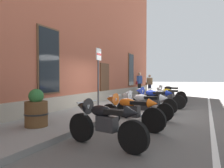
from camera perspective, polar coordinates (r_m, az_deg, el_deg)
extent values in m
plane|color=#565451|center=(9.39, 4.91, -7.25)|extent=(140.00, 140.00, 0.00)
cube|color=slate|center=(9.84, -1.87, -6.42)|extent=(29.94, 2.44, 0.14)
cube|color=silver|center=(8.89, 25.00, -7.87)|extent=(29.94, 0.12, 0.01)
cube|color=brown|center=(13.04, -21.55, 18.54)|extent=(23.94, 6.80, 10.53)
cube|color=gray|center=(10.37, -7.78, -4.46)|extent=(23.94, 0.10, 0.70)
cube|color=#513823|center=(8.41, -16.60, 6.01)|extent=(1.22, 0.06, 2.52)
cube|color=black|center=(8.39, -16.44, 6.02)|extent=(1.10, 0.03, 2.40)
cube|color=#472B19|center=(12.42, -2.01, 0.26)|extent=(1.10, 0.08, 2.30)
cube|color=#513823|center=(16.87, 5.11, 3.84)|extent=(1.22, 0.06, 2.52)
cube|color=black|center=(16.86, 5.21, 3.85)|extent=(1.10, 0.03, 2.40)
cylinder|color=black|center=(4.97, -8.25, -11.46)|extent=(0.25, 0.66, 0.65)
cylinder|color=black|center=(4.17, 5.75, -14.00)|extent=(0.25, 0.66, 0.65)
cylinder|color=silver|center=(4.85, -7.40, -8.89)|extent=(0.13, 0.31, 0.61)
cube|color=#28282B|center=(4.46, -1.38, -10.57)|extent=(0.30, 0.48, 0.32)
ellipsoid|color=black|center=(4.51, -2.92, -7.23)|extent=(0.36, 0.56, 0.24)
cube|color=black|center=(4.28, 1.10, -7.56)|extent=(0.31, 0.51, 0.10)
cylinder|color=silver|center=(4.74, -6.71, -4.73)|extent=(0.61, 0.16, 0.04)
cylinder|color=silver|center=(4.42, 2.76, -12.42)|extent=(0.18, 0.46, 0.09)
cone|color=black|center=(4.84, -7.85, -5.79)|extent=(0.42, 0.41, 0.36)
cone|color=black|center=(4.08, 5.52, -7.75)|extent=(0.29, 0.30, 0.24)
cylinder|color=black|center=(6.46, -0.57, -8.30)|extent=(0.25, 0.68, 0.67)
cylinder|color=black|center=(5.77, 11.14, -9.54)|extent=(0.25, 0.68, 0.67)
cylinder|color=silver|center=(6.37, 0.16, -6.32)|extent=(0.13, 0.30, 0.60)
cube|color=#28282B|center=(6.03, 5.36, -7.30)|extent=(0.30, 0.47, 0.32)
ellipsoid|color=orange|center=(6.07, 4.13, -4.97)|extent=(0.35, 0.56, 0.24)
cube|color=black|center=(5.89, 7.32, -5.09)|extent=(0.31, 0.51, 0.10)
cylinder|color=silver|center=(6.28, 0.76, -3.18)|extent=(0.62, 0.15, 0.04)
cylinder|color=silver|center=(6.02, 8.44, -8.58)|extent=(0.17, 0.46, 0.09)
cone|color=orange|center=(6.37, -0.21, -4.02)|extent=(0.42, 0.40, 0.36)
cone|color=orange|center=(5.71, 10.98, -5.11)|extent=(0.29, 0.30, 0.24)
cylinder|color=black|center=(7.88, 3.40, -6.74)|extent=(0.17, 0.61, 0.60)
cylinder|color=black|center=(7.37, 13.95, -7.38)|extent=(0.17, 0.61, 0.60)
cylinder|color=silver|center=(7.81, 4.06, -4.97)|extent=(0.10, 0.31, 0.63)
cube|color=#28282B|center=(7.55, 8.86, -5.75)|extent=(0.26, 0.46, 0.32)
ellipsoid|color=silver|center=(7.57, 7.80, -3.66)|extent=(0.31, 0.54, 0.24)
cube|color=black|center=(7.44, 10.53, -3.69)|extent=(0.26, 0.50, 0.10)
cylinder|color=silver|center=(7.74, 4.61, -2.28)|extent=(0.62, 0.09, 0.04)
cylinder|color=silver|center=(7.58, 11.31, -6.72)|extent=(0.13, 0.46, 0.09)
cone|color=silver|center=(7.80, 3.74, -2.98)|extent=(0.39, 0.37, 0.36)
cone|color=silver|center=(7.31, 13.83, -3.65)|extent=(0.26, 0.28, 0.24)
cylinder|color=black|center=(9.53, 7.06, -5.22)|extent=(0.30, 0.63, 0.63)
cylinder|color=black|center=(8.80, 15.27, -5.84)|extent=(0.30, 0.63, 0.63)
cylinder|color=silver|center=(9.45, 7.57, -3.60)|extent=(0.16, 0.33, 0.68)
cube|color=#28282B|center=(9.09, 11.28, -4.43)|extent=(0.34, 0.48, 0.32)
ellipsoid|color=#192D9E|center=(9.14, 10.47, -2.38)|extent=(0.40, 0.57, 0.24)
cube|color=black|center=(8.96, 12.57, -2.41)|extent=(0.35, 0.52, 0.10)
cylinder|color=silver|center=(9.38, 7.99, -1.22)|extent=(0.60, 0.21, 0.04)
cylinder|color=silver|center=(9.07, 13.31, -5.28)|extent=(0.22, 0.46, 0.09)
cone|color=#192D9E|center=(9.45, 7.33, -1.81)|extent=(0.44, 0.43, 0.36)
cone|color=#192D9E|center=(8.75, 15.18, -2.39)|extent=(0.30, 0.32, 0.24)
cylinder|color=black|center=(10.76, 9.56, -4.40)|extent=(0.21, 0.65, 0.64)
cylinder|color=black|center=(10.27, 17.48, -4.74)|extent=(0.21, 0.65, 0.64)
cylinder|color=silver|center=(10.70, 10.06, -3.15)|extent=(0.11, 0.31, 0.61)
cube|color=#28282B|center=(10.46, 13.69, -3.61)|extent=(0.28, 0.47, 0.32)
ellipsoid|color=slate|center=(10.49, 12.93, -2.22)|extent=(0.33, 0.55, 0.24)
cube|color=black|center=(10.37, 14.91, -2.22)|extent=(0.29, 0.51, 0.10)
cylinder|color=silver|center=(10.65, 10.47, -1.23)|extent=(0.62, 0.13, 0.04)
cylinder|color=silver|center=(10.49, 15.46, -4.32)|extent=(0.15, 0.46, 0.09)
sphere|color=silver|center=(10.68, 10.07, -1.60)|extent=(0.18, 0.18, 0.18)
cylinder|color=black|center=(12.51, 11.85, -3.61)|extent=(0.30, 0.63, 0.62)
cylinder|color=black|center=(11.86, 18.16, -3.95)|extent=(0.30, 0.63, 0.62)
cylinder|color=silver|center=(12.44, 12.26, -2.56)|extent=(0.15, 0.30, 0.60)
cube|color=#28282B|center=(12.13, 15.14, -2.95)|extent=(0.34, 0.49, 0.32)
ellipsoid|color=gold|center=(12.18, 14.51, -1.80)|extent=(0.40, 0.57, 0.24)
cube|color=black|center=(12.01, 16.14, -1.81)|extent=(0.35, 0.52, 0.10)
cylinder|color=silver|center=(12.38, 12.59, -0.94)|extent=(0.60, 0.22, 0.04)
cylinder|color=silver|center=(12.12, 16.66, -3.58)|extent=(0.22, 0.46, 0.09)
sphere|color=silver|center=(12.42, 12.27, -1.25)|extent=(0.18, 0.18, 0.18)
cylinder|color=black|center=(14.20, 12.49, -2.97)|extent=(0.28, 0.65, 0.64)
cylinder|color=black|center=(13.61, 18.02, -3.21)|extent=(0.28, 0.65, 0.64)
cylinder|color=silver|center=(14.14, 12.86, -1.90)|extent=(0.15, 0.33, 0.66)
cube|color=#28282B|center=(13.86, 15.39, -2.36)|extent=(0.33, 0.48, 0.32)
ellipsoid|color=black|center=(13.90, 14.83, -1.08)|extent=(0.39, 0.57, 0.24)
cube|color=black|center=(13.75, 16.28, -1.08)|extent=(0.34, 0.52, 0.10)
cylinder|color=silver|center=(14.09, 13.16, -0.34)|extent=(0.61, 0.20, 0.04)
cylinder|color=silver|center=(13.86, 16.72, -2.90)|extent=(0.20, 0.46, 0.09)
sphere|color=silver|center=(14.12, 12.87, -0.62)|extent=(0.18, 0.18, 0.18)
cylinder|color=black|center=(17.07, 7.60, -1.32)|extent=(0.14, 0.14, 0.87)
cylinder|color=black|center=(16.94, 7.15, -1.34)|extent=(0.14, 0.14, 0.87)
cube|color=#2D478C|center=(16.98, 7.38, 1.17)|extent=(0.45, 0.38, 0.62)
sphere|color=tan|center=(16.99, 7.39, 2.71)|extent=(0.24, 0.24, 0.24)
cylinder|color=#2D478C|center=(17.15, 8.00, 1.07)|extent=(0.09, 0.09, 0.58)
cylinder|color=#2D478C|center=(16.82, 6.76, 1.07)|extent=(0.09, 0.09, 0.58)
cube|color=maroon|center=(16.76, 6.62, 0.29)|extent=(0.13, 0.14, 0.24)
cylinder|color=#2D3351|center=(17.41, 10.29, -1.42)|extent=(0.14, 0.14, 0.78)
cylinder|color=#2D3351|center=(17.52, 9.83, -1.39)|extent=(0.14, 0.14, 0.78)
cube|color=tan|center=(17.44, 10.07, 0.78)|extent=(0.35, 0.45, 0.55)
sphere|color=tan|center=(17.44, 10.07, 2.14)|extent=(0.21, 0.21, 0.21)
cylinder|color=tan|center=(17.29, 10.71, 0.68)|extent=(0.09, 0.09, 0.53)
cylinder|color=tan|center=(17.60, 9.43, 0.70)|extent=(0.09, 0.09, 0.53)
cube|color=#592D19|center=(17.63, 9.21, 0.06)|extent=(0.14, 0.12, 0.24)
cylinder|color=#4C4C51|center=(8.02, -3.72, 1.02)|extent=(0.06, 0.06, 2.45)
cube|color=white|center=(8.06, -3.60, 7.96)|extent=(0.36, 0.03, 0.44)
cube|color=red|center=(8.05, -3.51, 7.97)|extent=(0.36, 0.01, 0.08)
cylinder|color=brown|center=(6.15, -19.65, -7.55)|extent=(0.60, 0.60, 0.68)
cylinder|color=black|center=(6.15, -19.65, -7.55)|extent=(0.63, 0.63, 0.04)
sphere|color=#28602D|center=(6.09, -19.69, -3.10)|extent=(0.40, 0.40, 0.40)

